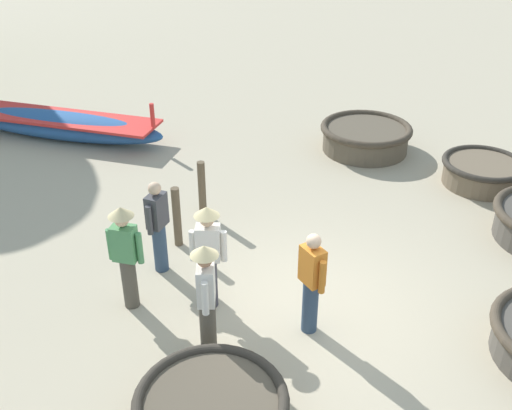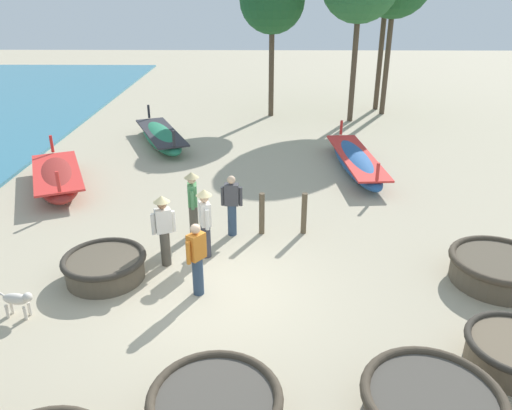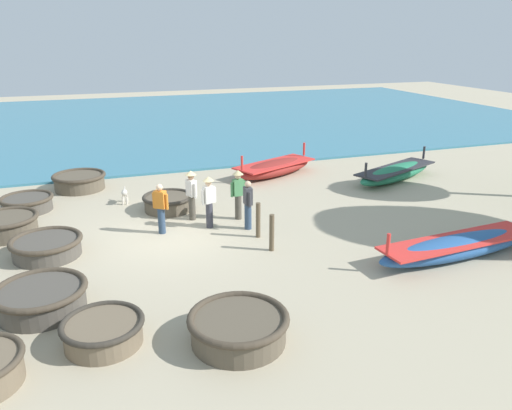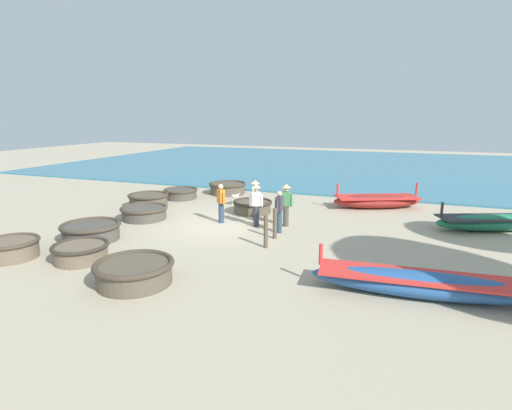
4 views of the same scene
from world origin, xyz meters
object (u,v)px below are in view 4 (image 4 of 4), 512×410
at_px(coracle_tilted, 181,193).
at_px(fisherman_crouching, 279,211).
at_px(coracle_weathered, 81,251).
at_px(dog, 235,197).
at_px(coracle_front_right, 148,200).
at_px(mooring_post_shoreline, 266,232).
at_px(mooring_post_mid_beach, 275,224).
at_px(coracle_nearest, 144,212).
at_px(fisherman_by_coracle, 255,197).
at_px(coracle_far_right, 252,206).
at_px(fisherman_standing_right, 286,202).
at_px(coracle_upturned, 228,188).
at_px(fisherman_standing_left, 256,202).
at_px(coracle_beside_post, 134,271).
at_px(coracle_far_left, 11,248).
at_px(coracle_center, 91,231).
at_px(long_boat_ochre_hull, 377,201).
at_px(fisherman_with_hat, 221,202).
at_px(long_boat_white_hull, 421,284).
at_px(long_boat_red_hull, 497,222).

height_order(coracle_tilted, fisherman_crouching, fisherman_crouching).
distance_m(coracle_weathered, dog, 8.78).
distance_m(coracle_front_right, mooring_post_shoreline, 8.09).
bearing_deg(mooring_post_shoreline, mooring_post_mid_beach, -178.16).
xyz_separation_m(fisherman_crouching, dog, (-3.81, -3.42, -0.46)).
bearing_deg(coracle_nearest, dog, 147.86).
distance_m(coracle_weathered, fisherman_by_coracle, 7.07).
relative_size(coracle_far_right, fisherman_standing_right, 1.06).
xyz_separation_m(coracle_tilted, fisherman_standing_right, (3.19, 6.66, 0.67)).
bearing_deg(coracle_upturned, dog, 32.53).
distance_m(coracle_front_right, fisherman_standing_left, 6.17).
bearing_deg(coracle_tilted, coracle_beside_post, 25.03).
xyz_separation_m(coracle_tilted, coracle_upturned, (-2.04, 1.75, 0.06)).
distance_m(coracle_upturned, fisherman_by_coracle, 5.94).
distance_m(coracle_far_left, mooring_post_mid_beach, 8.32).
xyz_separation_m(coracle_far_left, mooring_post_mid_beach, (-4.71, 6.86, 0.23)).
xyz_separation_m(coracle_center, fisherman_crouching, (-3.14, 5.86, 0.51)).
bearing_deg(long_boat_ochre_hull, dog, -75.13).
relative_size(coracle_beside_post, fisherman_standing_right, 1.22).
bearing_deg(coracle_nearest, fisherman_standing_left, 97.47).
bearing_deg(fisherman_crouching, fisherman_by_coracle, -133.48).
height_order(fisherman_crouching, fisherman_with_hat, same).
bearing_deg(fisherman_by_coracle, fisherman_with_hat, -53.03).
distance_m(coracle_nearest, coracle_far_right, 4.66).
bearing_deg(long_boat_ochre_hull, coracle_nearest, -57.80).
bearing_deg(coracle_front_right, coracle_far_right, 97.67).
xyz_separation_m(long_boat_white_hull, fisherman_by_coracle, (-5.28, -6.25, 0.64)).
distance_m(coracle_nearest, mooring_post_shoreline, 6.22).
relative_size(coracle_front_right, fisherman_standing_left, 1.13).
relative_size(coracle_far_left, mooring_post_mid_beach, 1.50).
bearing_deg(coracle_front_right, fisherman_with_hat, 72.96).
xyz_separation_m(fisherman_crouching, fisherman_with_hat, (-0.54, -2.61, 0.00)).
height_order(fisherman_with_hat, fisherman_standing_left, fisherman_standing_left).
distance_m(fisherman_crouching, fisherman_standing_left, 1.23).
bearing_deg(mooring_post_shoreline, dog, -147.73).
bearing_deg(fisherman_by_coracle, long_boat_white_hull, 49.81).
bearing_deg(coracle_weathered, fisherman_standing_right, 141.68).
xyz_separation_m(fisherman_crouching, fisherman_standing_left, (-0.53, -1.10, 0.12)).
xyz_separation_m(long_boat_red_hull, fisherman_standing_right, (2.24, -7.59, 0.63)).
xyz_separation_m(fisherman_standing_right, mooring_post_shoreline, (2.74, 0.13, -0.42)).
xyz_separation_m(long_boat_white_hull, fisherman_standing_right, (-4.83, -4.80, 0.64)).
height_order(long_boat_ochre_hull, fisherman_with_hat, fisherman_with_hat).
bearing_deg(coracle_front_right, coracle_nearest, 31.23).
height_order(coracle_upturned, fisherman_crouching, fisherman_crouching).
relative_size(coracle_weathered, long_boat_ochre_hull, 0.39).
height_order(coracle_weathered, long_boat_white_hull, long_boat_white_hull).
height_order(coracle_center, mooring_post_mid_beach, mooring_post_mid_beach).
distance_m(coracle_nearest, mooring_post_mid_beach, 5.99).
height_order(coracle_far_left, mooring_post_shoreline, mooring_post_shoreline).
relative_size(coracle_far_right, fisherman_with_hat, 1.13).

